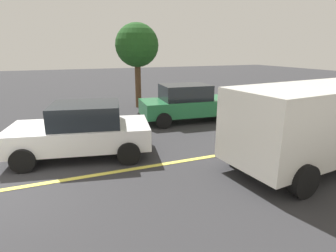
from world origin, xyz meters
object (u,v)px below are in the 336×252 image
Objects in this scene: white_van at (319,120)px; car_white_near_curb at (82,130)px; tree_left_verge at (137,46)px; car_green_far_lane at (188,103)px.

white_van is 1.26× the size of car_white_near_curb.
car_green_far_lane is at bearing -71.78° from tree_left_verge.
car_green_far_lane is (-1.10, 5.65, -0.46)m from white_van.
tree_left_verge is at bearing 60.86° from car_white_near_curb.
car_white_near_curb is 7.59m from tree_left_verge.
car_white_near_curb is (-5.82, 3.09, -0.47)m from white_van.
car_green_far_lane is 4.60m from tree_left_verge.
white_van reaches higher than car_white_near_curb.
car_green_far_lane reaches higher than car_white_near_curb.
car_white_near_curb is at bearing -119.14° from tree_left_verge.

